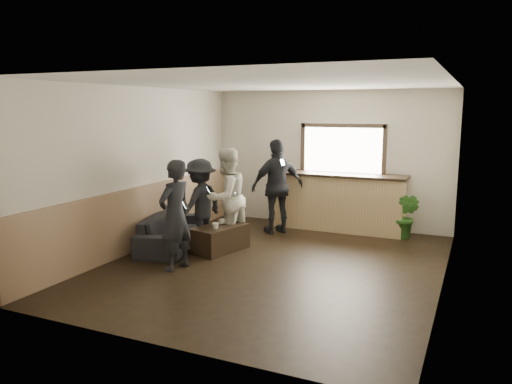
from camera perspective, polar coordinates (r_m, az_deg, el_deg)
The scene contains 12 objects.
ground at distance 7.94m, azimuth 1.98°, elevation -8.29°, with size 5.00×6.00×0.01m, color black.
room_shell at distance 7.93m, azimuth -2.89°, elevation 2.55°, with size 5.01×6.01×2.80m.
bar_counter at distance 10.19m, azimuth 9.36°, elevation -0.72°, with size 2.70×0.68×2.13m.
sofa at distance 9.02m, azimuth -9.58°, elevation -4.36°, with size 1.96×0.77×0.57m, color black.
coffee_table at distance 8.66m, azimuth -4.17°, elevation -5.31°, with size 0.55×0.98×0.44m, color black.
cup_a at distance 8.74m, azimuth -3.91°, elevation -3.37°, with size 0.12×0.12×0.09m, color silver.
cup_b at distance 8.41m, azimuth -4.63°, elevation -3.87°, with size 0.11×0.11×0.10m, color silver.
potted_plant at distance 9.79m, azimuth 16.74°, elevation -2.66°, with size 0.47×0.38×0.86m, color #2D6623.
person_a at distance 7.62m, azimuth -9.23°, elevation -2.63°, with size 0.52×0.68×1.68m.
person_b at distance 8.80m, azimuth -3.38°, elevation -0.65°, with size 0.89×1.02×1.76m.
person_c at distance 8.87m, azimuth -6.41°, elevation -1.24°, with size 0.74×1.09×1.56m.
person_d at distance 9.75m, azimuth 2.47°, elevation 0.63°, with size 1.07×1.10×1.85m.
Camera 1 is at (2.87, -7.00, 2.43)m, focal length 35.00 mm.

